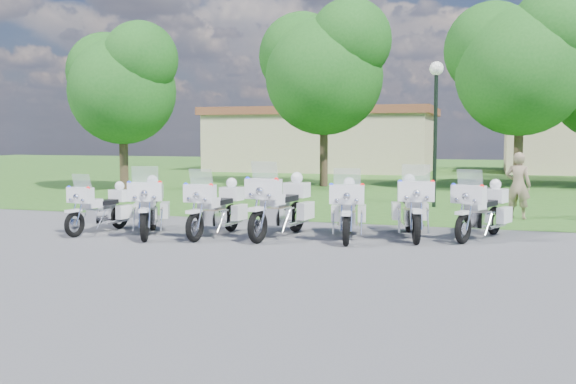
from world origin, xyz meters
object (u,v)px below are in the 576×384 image
(motorcycle_3, at_px, (281,205))
(motorcycle_6, at_px, (482,209))
(lamp_post, at_px, (436,99))
(motorcycle_2, at_px, (217,207))
(motorcycle_5, at_px, (412,206))
(motorcycle_4, at_px, (348,208))
(bystander_a, at_px, (518,186))
(motorcycle_0, at_px, (101,207))
(motorcycle_1, at_px, (149,206))

(motorcycle_3, distance_m, motorcycle_6, 4.49)
(lamp_post, bearing_deg, motorcycle_6, -75.83)
(motorcycle_6, xyz_separation_m, lamp_post, (-1.54, 6.08, 2.79))
(motorcycle_2, distance_m, lamp_post, 9.07)
(motorcycle_5, xyz_separation_m, motorcycle_6, (1.51, 0.29, -0.05))
(motorcycle_3, xyz_separation_m, motorcycle_4, (1.51, 0.17, -0.05))
(motorcycle_2, relative_size, motorcycle_5, 0.94)
(motorcycle_4, xyz_separation_m, motorcycle_5, (1.33, 0.63, 0.03))
(lamp_post, relative_size, bystander_a, 2.52)
(bystander_a, bearing_deg, lamp_post, -28.42)
(motorcycle_5, xyz_separation_m, bystander_a, (2.41, 4.07, 0.21))
(motorcycle_6, bearing_deg, motorcycle_2, 35.96)
(motorcycle_0, height_order, motorcycle_3, motorcycle_3)
(motorcycle_0, xyz_separation_m, motorcycle_5, (7.12, 1.44, 0.11))
(motorcycle_1, bearing_deg, bystander_a, -169.36)
(motorcycle_3, distance_m, bystander_a, 7.17)
(motorcycle_2, distance_m, bystander_a, 8.48)
(motorcycle_3, xyz_separation_m, motorcycle_5, (2.84, 0.80, -0.02))
(motorcycle_4, bearing_deg, lamp_post, -110.69)
(motorcycle_1, distance_m, lamp_post, 10.15)
(motorcycle_2, bearing_deg, motorcycle_6, -160.83)
(motorcycle_0, distance_m, motorcycle_2, 2.86)
(motorcycle_5, height_order, motorcycle_6, motorcycle_5)
(bystander_a, bearing_deg, motorcycle_3, 57.80)
(motorcycle_3, xyz_separation_m, lamp_post, (2.82, 7.17, 2.72))
(motorcycle_0, height_order, motorcycle_2, motorcycle_2)
(motorcycle_4, height_order, motorcycle_6, motorcycle_4)
(motorcycle_5, bearing_deg, motorcycle_1, 2.52)
(motorcycle_0, relative_size, motorcycle_3, 0.82)
(motorcycle_1, height_order, motorcycle_4, motorcycle_1)
(motorcycle_5, bearing_deg, lamp_post, -101.56)
(motorcycle_4, bearing_deg, motorcycle_0, -2.21)
(motorcycle_2, bearing_deg, motorcycle_3, -161.67)
(motorcycle_1, height_order, motorcycle_5, motorcycle_5)
(motorcycle_1, relative_size, motorcycle_6, 1.03)
(lamp_post, bearing_deg, motorcycle_0, -132.27)
(motorcycle_1, bearing_deg, lamp_post, -149.77)
(motorcycle_0, bearing_deg, motorcycle_6, -160.46)
(motorcycle_0, bearing_deg, bystander_a, -141.76)
(bystander_a, bearing_deg, motorcycle_4, 66.45)
(bystander_a, bearing_deg, motorcycle_0, 44.98)
(motorcycle_4, bearing_deg, motorcycle_6, -172.11)
(motorcycle_6, bearing_deg, bystander_a, -81.20)
(motorcycle_2, height_order, motorcycle_3, motorcycle_3)
(motorcycle_0, distance_m, motorcycle_5, 7.27)
(motorcycle_0, distance_m, motorcycle_1, 1.31)
(motorcycle_0, height_order, motorcycle_6, motorcycle_6)
(motorcycle_1, relative_size, motorcycle_3, 0.88)
(motorcycle_0, relative_size, bystander_a, 1.15)
(motorcycle_1, height_order, motorcycle_6, motorcycle_1)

